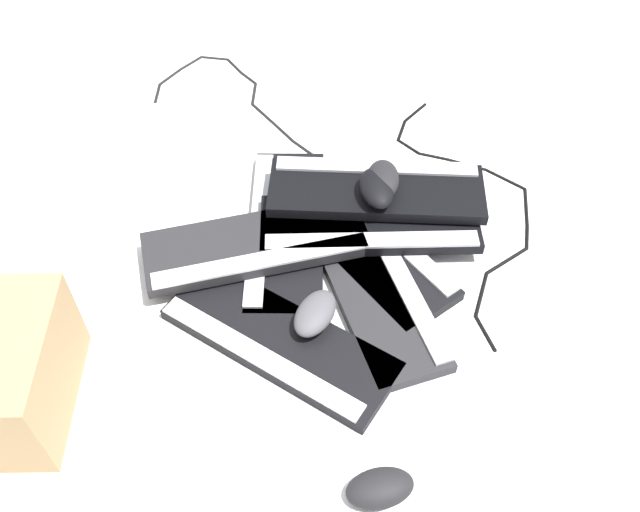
{
  "coord_description": "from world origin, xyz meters",
  "views": [
    {
      "loc": [
        0.55,
        0.56,
        1.11
      ],
      "look_at": [
        -0.08,
        -0.07,
        0.04
      ],
      "focal_mm": 40.0,
      "sensor_mm": 36.0,
      "label": 1
    }
  ],
  "objects_px": {
    "keyboard_4": "(370,225)",
    "mouse_2": "(376,188)",
    "mouse_1": "(380,488)",
    "mouse_3": "(383,180)",
    "keyboard_2": "(363,243)",
    "keyboard_6": "(376,189)",
    "mouse_0": "(315,313)",
    "cardboard_box": "(10,372)",
    "keyboard_0": "(277,339)",
    "keyboard_3": "(285,229)",
    "keyboard_1": "(374,286)",
    "keyboard_5": "(256,245)"
  },
  "relations": [
    {
      "from": "keyboard_4",
      "to": "keyboard_2",
      "type": "bearing_deg",
      "value": 14.83
    },
    {
      "from": "keyboard_1",
      "to": "mouse_3",
      "type": "bearing_deg",
      "value": -140.97
    },
    {
      "from": "keyboard_0",
      "to": "mouse_0",
      "type": "relative_size",
      "value": 4.2
    },
    {
      "from": "keyboard_4",
      "to": "mouse_0",
      "type": "xyz_separation_m",
      "value": [
        0.23,
        0.08,
        0.01
      ]
    },
    {
      "from": "keyboard_0",
      "to": "mouse_2",
      "type": "relative_size",
      "value": 4.2
    },
    {
      "from": "keyboard_4",
      "to": "mouse_0",
      "type": "distance_m",
      "value": 0.25
    },
    {
      "from": "keyboard_0",
      "to": "mouse_1",
      "type": "bearing_deg",
      "value": 76.73
    },
    {
      "from": "keyboard_3",
      "to": "mouse_2",
      "type": "relative_size",
      "value": 3.8
    },
    {
      "from": "keyboard_2",
      "to": "mouse_0",
      "type": "distance_m",
      "value": 0.22
    },
    {
      "from": "keyboard_4",
      "to": "keyboard_5",
      "type": "distance_m",
      "value": 0.23
    },
    {
      "from": "keyboard_3",
      "to": "mouse_1",
      "type": "distance_m",
      "value": 0.57
    },
    {
      "from": "mouse_1",
      "to": "keyboard_0",
      "type": "bearing_deg",
      "value": 108.46
    },
    {
      "from": "mouse_0",
      "to": "cardboard_box",
      "type": "relative_size",
      "value": 0.42
    },
    {
      "from": "mouse_1",
      "to": "mouse_0",
      "type": "bearing_deg",
      "value": 95.14
    },
    {
      "from": "keyboard_1",
      "to": "keyboard_3",
      "type": "height_order",
      "value": "same"
    },
    {
      "from": "keyboard_0",
      "to": "mouse_2",
      "type": "bearing_deg",
      "value": -167.75
    },
    {
      "from": "keyboard_4",
      "to": "keyboard_1",
      "type": "bearing_deg",
      "value": 47.07
    },
    {
      "from": "keyboard_6",
      "to": "mouse_1",
      "type": "bearing_deg",
      "value": 43.17
    },
    {
      "from": "keyboard_3",
      "to": "mouse_3",
      "type": "xyz_separation_m",
      "value": [
        -0.17,
        0.1,
        0.1
      ]
    },
    {
      "from": "keyboard_2",
      "to": "mouse_3",
      "type": "xyz_separation_m",
      "value": [
        -0.09,
        -0.03,
        0.1
      ]
    },
    {
      "from": "keyboard_1",
      "to": "keyboard_0",
      "type": "bearing_deg",
      "value": -10.71
    },
    {
      "from": "mouse_1",
      "to": "cardboard_box",
      "type": "relative_size",
      "value": 0.42
    },
    {
      "from": "keyboard_5",
      "to": "mouse_3",
      "type": "xyz_separation_m",
      "value": [
        -0.26,
        0.09,
        0.07
      ]
    },
    {
      "from": "keyboard_6",
      "to": "cardboard_box",
      "type": "distance_m",
      "value": 0.76
    },
    {
      "from": "mouse_3",
      "to": "cardboard_box",
      "type": "xyz_separation_m",
      "value": [
        0.76,
        -0.14,
        -0.01
      ]
    },
    {
      "from": "keyboard_3",
      "to": "cardboard_box",
      "type": "bearing_deg",
      "value": -3.02
    },
    {
      "from": "mouse_1",
      "to": "mouse_2",
      "type": "distance_m",
      "value": 0.58
    },
    {
      "from": "keyboard_4",
      "to": "keyboard_6",
      "type": "relative_size",
      "value": 0.99
    },
    {
      "from": "mouse_0",
      "to": "mouse_1",
      "type": "height_order",
      "value": "mouse_0"
    },
    {
      "from": "keyboard_0",
      "to": "keyboard_2",
      "type": "relative_size",
      "value": 1.01
    },
    {
      "from": "keyboard_2",
      "to": "mouse_2",
      "type": "bearing_deg",
      "value": -156.98
    },
    {
      "from": "keyboard_0",
      "to": "cardboard_box",
      "type": "distance_m",
      "value": 0.45
    },
    {
      "from": "mouse_1",
      "to": "mouse_2",
      "type": "relative_size",
      "value": 1.0
    },
    {
      "from": "keyboard_1",
      "to": "keyboard_4",
      "type": "bearing_deg",
      "value": -132.93
    },
    {
      "from": "keyboard_5",
      "to": "mouse_1",
      "type": "bearing_deg",
      "value": 69.69
    },
    {
      "from": "keyboard_3",
      "to": "keyboard_6",
      "type": "xyz_separation_m",
      "value": [
        -0.17,
        0.09,
        0.06
      ]
    },
    {
      "from": "keyboard_1",
      "to": "keyboard_5",
      "type": "xyz_separation_m",
      "value": [
        0.11,
        -0.22,
        0.03
      ]
    },
    {
      "from": "mouse_1",
      "to": "mouse_3",
      "type": "relative_size",
      "value": 1.0
    },
    {
      "from": "keyboard_2",
      "to": "keyboard_6",
      "type": "xyz_separation_m",
      "value": [
        -0.09,
        -0.05,
        0.06
      ]
    },
    {
      "from": "keyboard_3",
      "to": "mouse_2",
      "type": "bearing_deg",
      "value": 142.47
    },
    {
      "from": "keyboard_3",
      "to": "mouse_3",
      "type": "height_order",
      "value": "mouse_3"
    },
    {
      "from": "keyboard_2",
      "to": "keyboard_3",
      "type": "relative_size",
      "value": 1.09
    },
    {
      "from": "keyboard_6",
      "to": "mouse_3",
      "type": "height_order",
      "value": "mouse_3"
    },
    {
      "from": "keyboard_1",
      "to": "keyboard_6",
      "type": "height_order",
      "value": "keyboard_6"
    },
    {
      "from": "mouse_1",
      "to": "mouse_2",
      "type": "xyz_separation_m",
      "value": [
        -0.42,
        -0.39,
        0.09
      ]
    },
    {
      "from": "keyboard_1",
      "to": "keyboard_5",
      "type": "relative_size",
      "value": 1.01
    },
    {
      "from": "cardboard_box",
      "to": "keyboard_1",
      "type": "bearing_deg",
      "value": 156.81
    },
    {
      "from": "keyboard_4",
      "to": "mouse_2",
      "type": "height_order",
      "value": "mouse_2"
    },
    {
      "from": "keyboard_0",
      "to": "mouse_1",
      "type": "xyz_separation_m",
      "value": [
        0.08,
        0.32,
        0.01
      ]
    },
    {
      "from": "keyboard_4",
      "to": "mouse_0",
      "type": "bearing_deg",
      "value": 19.01
    }
  ]
}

